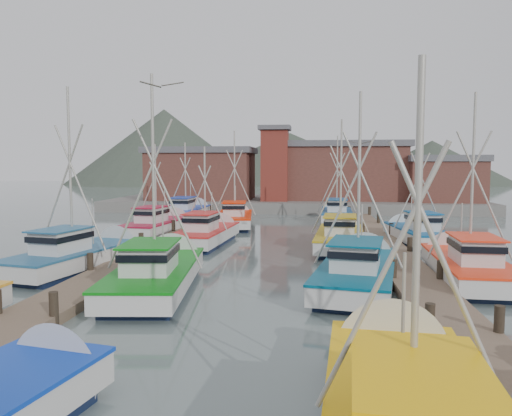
# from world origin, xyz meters

# --- Properties ---
(ground) EXTENTS (260.00, 260.00, 0.00)m
(ground) POSITION_xyz_m (0.00, 0.00, 0.00)
(ground) COLOR #556665
(ground) RESTS_ON ground
(dock_left) EXTENTS (2.30, 46.00, 1.50)m
(dock_left) POSITION_xyz_m (-7.00, 4.04, 0.21)
(dock_left) COLOR brown
(dock_left) RESTS_ON ground
(dock_right) EXTENTS (2.30, 46.00, 1.50)m
(dock_right) POSITION_xyz_m (7.00, 4.04, 0.21)
(dock_right) COLOR brown
(dock_right) RESTS_ON ground
(quay) EXTENTS (44.00, 16.00, 1.20)m
(quay) POSITION_xyz_m (0.00, 37.00, 0.60)
(quay) COLOR slate
(quay) RESTS_ON ground
(shed_left) EXTENTS (12.72, 8.48, 6.20)m
(shed_left) POSITION_xyz_m (-11.00, 35.00, 4.34)
(shed_left) COLOR brown
(shed_left) RESTS_ON quay
(shed_center) EXTENTS (14.84, 9.54, 6.90)m
(shed_center) POSITION_xyz_m (6.00, 37.00, 4.69)
(shed_center) COLOR brown
(shed_center) RESTS_ON quay
(shed_right) EXTENTS (8.48, 6.36, 5.20)m
(shed_right) POSITION_xyz_m (17.00, 34.00, 3.84)
(shed_right) COLOR brown
(shed_right) RESTS_ON quay
(lookout_tower) EXTENTS (3.60, 3.60, 8.50)m
(lookout_tower) POSITION_xyz_m (-2.00, 33.00, 5.55)
(lookout_tower) COLOR maroon
(lookout_tower) RESTS_ON quay
(distant_hills) EXTENTS (175.00, 140.00, 42.00)m
(distant_hills) POSITION_xyz_m (-12.76, 122.59, 0.00)
(distant_hills) COLOR #424E41
(distant_hills) RESTS_ON ground
(boat_1) EXTENTS (3.74, 9.93, 8.02)m
(boat_1) POSITION_xyz_m (4.27, -14.91, 0.68)
(boat_1) COLOR #101B38
(boat_1) RESTS_ON ground
(boat_4) EXTENTS (3.98, 9.82, 9.89)m
(boat_4) POSITION_xyz_m (-4.18, -3.52, 0.68)
(boat_4) COLOR #101B38
(boat_4) RESTS_ON ground
(boat_5) EXTENTS (4.54, 9.95, 9.26)m
(boat_5) POSITION_xyz_m (4.51, -2.04, 0.68)
(boat_5) COLOR #101B38
(boat_5) RESTS_ON ground
(boat_6) EXTENTS (4.44, 9.40, 9.95)m
(boat_6) POSITION_xyz_m (-9.42, 0.06, 0.69)
(boat_6) COLOR #101B38
(boat_6) RESTS_ON ground
(boat_7) EXTENTS (3.78, 9.05, 9.32)m
(boat_7) POSITION_xyz_m (9.54, -0.26, 0.68)
(boat_7) COLOR #101B38
(boat_7) RESTS_ON ground
(boat_8) EXTENTS (3.36, 9.00, 7.28)m
(boat_8) POSITION_xyz_m (-4.64, 8.80, 0.68)
(boat_8) COLOR #101B38
(boat_8) RESTS_ON ground
(boat_9) EXTENTS (3.62, 9.37, 8.95)m
(boat_9) POSITION_xyz_m (4.21, 8.06, 0.68)
(boat_9) COLOR #101B38
(boat_9) RESTS_ON ground
(boat_10) EXTENTS (3.63, 9.01, 7.61)m
(boat_10) POSITION_xyz_m (-9.31, 12.91, 0.68)
(boat_10) COLOR #101B38
(boat_10) RESTS_ON ground
(boat_11) EXTENTS (3.58, 8.55, 8.30)m
(boat_11) POSITION_xyz_m (9.37, 10.53, 0.68)
(boat_11) COLOR #101B38
(boat_11) RESTS_ON ground
(boat_12) EXTENTS (3.85, 9.40, 9.01)m
(boat_12) POSITION_xyz_m (-4.33, 18.52, 0.68)
(boat_12) COLOR #101B38
(boat_12) RESTS_ON ground
(boat_13) EXTENTS (3.53, 8.97, 8.75)m
(boat_13) POSITION_xyz_m (4.62, 23.13, 0.68)
(boat_13) COLOR #101B38
(boat_13) RESTS_ON ground
(boat_14) EXTENTS (3.50, 9.45, 8.30)m
(boat_14) POSITION_xyz_m (-9.92, 23.88, 0.68)
(boat_14) COLOR #101B38
(boat_14) RESTS_ON ground
(gull_near) EXTENTS (1.52, 0.66, 0.24)m
(gull_near) POSITION_xyz_m (-2.77, -7.19, 8.11)
(gull_near) COLOR gray
(gull_near) RESTS_ON ground
(gull_far) EXTENTS (1.53, 0.66, 0.24)m
(gull_far) POSITION_xyz_m (4.99, 3.93, 6.57)
(gull_far) COLOR gray
(gull_far) RESTS_ON ground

